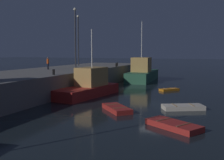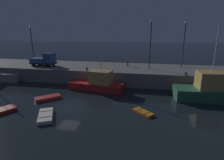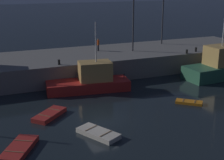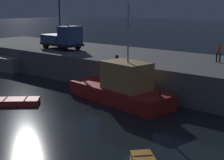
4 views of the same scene
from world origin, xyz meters
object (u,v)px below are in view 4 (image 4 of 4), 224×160
object	(u,v)px
lamp_post_west	(59,7)
bollard_west	(117,58)
utility_truck	(63,38)
dockworker	(219,51)
dinghy_red_small	(16,101)
fishing_trawler_red	(122,88)

from	to	relation	value
lamp_post_west	bollard_west	xyz separation A→B (m)	(15.65, -6.96, -4.43)
lamp_post_west	utility_truck	world-z (taller)	lamp_post_west
dockworker	bollard_west	world-z (taller)	dockworker
dinghy_red_small	bollard_west	distance (m)	9.51
dockworker	utility_truck	bearing A→B (deg)	-169.92
lamp_post_west	bollard_west	distance (m)	17.69
dinghy_red_small	bollard_west	size ratio (longest dim) A/B	6.04
lamp_post_west	bollard_west	world-z (taller)	lamp_post_west
utility_truck	dockworker	size ratio (longest dim) A/B	3.17
dockworker	lamp_post_west	bearing A→B (deg)	176.78
dinghy_red_small	utility_truck	world-z (taller)	utility_truck
dinghy_red_small	lamp_post_west	world-z (taller)	lamp_post_west
utility_truck	bollard_west	xyz separation A→B (m)	(10.16, -2.66, -0.95)
dinghy_red_small	dockworker	xyz separation A→B (m)	(10.00, 14.27, 3.37)
bollard_west	fishing_trawler_red	bearing A→B (deg)	-44.71
utility_truck	bollard_west	world-z (taller)	utility_truck
dinghy_red_small	utility_truck	size ratio (longest dim) A/B	0.67
fishing_trawler_red	lamp_post_west	size ratio (longest dim) A/B	1.18
lamp_post_west	fishing_trawler_red	bearing A→B (deg)	-27.86
fishing_trawler_red	dinghy_red_small	size ratio (longest dim) A/B	2.66
dinghy_red_small	fishing_trawler_red	bearing A→B (deg)	44.12
utility_truck	bollard_west	size ratio (longest dim) A/B	9.06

